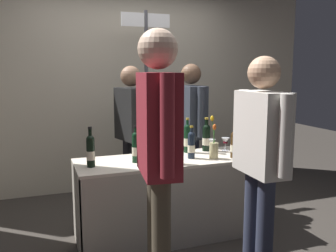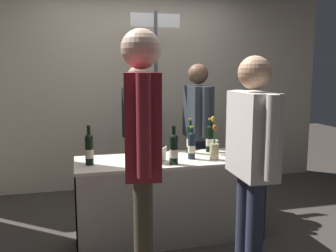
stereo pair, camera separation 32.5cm
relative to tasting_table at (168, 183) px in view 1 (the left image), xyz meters
name	(u,v)px [view 1 (the left image)]	position (x,y,z in m)	size (l,w,h in m)	color
ground_plane	(168,235)	(0.00, 0.00, -0.50)	(12.00, 12.00, 0.00)	#38332D
back_partition	(126,87)	(0.00, 1.61, 0.81)	(5.11, 0.12, 2.61)	#B2A893
tasting_table	(168,183)	(0.00, 0.00, 0.00)	(1.65, 0.61, 0.73)	beige
featured_wine_bottle	(91,150)	(-0.70, -0.05, 0.37)	(0.07, 0.07, 0.34)	black
display_bottle_0	(235,144)	(0.59, -0.16, 0.36)	(0.08, 0.08, 0.29)	#38230F
display_bottle_1	(187,138)	(0.27, 0.18, 0.38)	(0.07, 0.07, 0.34)	black
display_bottle_2	(176,148)	(0.00, -0.20, 0.37)	(0.08, 0.08, 0.33)	black
display_bottle_3	(206,137)	(0.47, 0.18, 0.37)	(0.08, 0.08, 0.33)	black
display_bottle_4	(136,147)	(-0.31, -0.03, 0.37)	(0.07, 0.07, 0.32)	black
display_bottle_5	(191,144)	(0.21, -0.05, 0.36)	(0.07, 0.07, 0.30)	#192333
wine_glass_near_vendor	(225,141)	(0.65, 0.13, 0.33)	(0.08, 0.08, 0.13)	silver
wine_glass_mid	(212,143)	(0.48, 0.07, 0.33)	(0.07, 0.07, 0.14)	silver
wine_glass_near_taster	(149,149)	(-0.17, 0.04, 0.33)	(0.07, 0.07, 0.13)	silver
flower_vase	(214,147)	(0.39, -0.13, 0.34)	(0.08, 0.10, 0.39)	tan
brochure_stand	(164,155)	(-0.08, -0.12, 0.30)	(0.18, 0.01, 0.13)	silver
vendor_presenter	(131,126)	(-0.15, 0.73, 0.44)	(0.30, 0.56, 1.57)	black
vendor_assistant	(191,122)	(0.49, 0.62, 0.46)	(0.22, 0.62, 1.59)	#2D3347
taster_foreground_right	(158,143)	(-0.40, -0.93, 0.58)	(0.26, 0.60, 1.77)	#4C4233
taster_foreground_left	(261,150)	(0.36, -0.92, 0.47)	(0.22, 0.60, 1.62)	#2D3347
booth_signpost	(146,86)	(0.13, 1.10, 0.85)	(0.57, 0.04, 2.20)	#47474C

